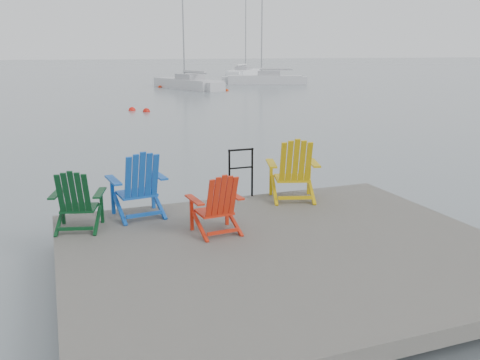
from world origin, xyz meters
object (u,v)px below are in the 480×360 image
object	(u,v)px
chair_green	(77,200)
chair_blue	(139,184)
chair_yellow	(293,169)
buoy_c	(227,91)
sailboat_mid	(245,73)
buoy_b	(146,112)
chair_red	(217,203)
sailboat_far	(265,80)
buoy_a	(132,111)
handrail	(241,168)
buoy_d	(160,87)
sailboat_near	(187,84)

from	to	relation	value
chair_green	chair_blue	distance (m)	1.01
chair_yellow	buoy_c	xyz separation A→B (m)	(9.48, 31.04, -1.07)
sailboat_mid	buoy_c	size ratio (longest dim) A/B	36.01
buoy_b	buoy_c	xyz separation A→B (m)	(8.68, 12.16, 0.00)
chair_red	buoy_b	bearing A→B (deg)	77.74
chair_red	sailboat_far	size ratio (longest dim) A/B	0.09
buoy_a	buoy_c	size ratio (longest dim) A/B	1.16
handrail	buoy_d	xyz separation A→B (m)	(6.08, 36.34, -1.04)
chair_green	buoy_c	size ratio (longest dim) A/B	2.86
chair_green	sailboat_far	distance (m)	43.21
chair_red	sailboat_near	distance (m)	37.01
chair_red	buoy_c	distance (m)	34.14
handrail	buoy_d	world-z (taller)	handrail
sailboat_mid	buoy_d	bearing A→B (deg)	-92.70
chair_red	buoy_a	distance (m)	21.00
sailboat_mid	buoy_b	xyz separation A→B (m)	(-18.91, -34.83, -0.36)
sailboat_near	handrail	bearing A→B (deg)	-120.00
sailboat_far	buoy_c	world-z (taller)	sailboat_far
buoy_d	buoy_c	bearing A→B (deg)	-53.98
chair_red	buoy_b	xyz separation A→B (m)	(2.60, 20.05, -0.96)
sailboat_far	buoy_a	bearing A→B (deg)	161.61
buoy_a	buoy_b	bearing A→B (deg)	-53.73
handrail	sailboat_near	size ratio (longest dim) A/B	0.08
chair_yellow	sailboat_far	bearing A→B (deg)	84.72
chair_blue	buoy_a	size ratio (longest dim) A/B	2.84
chair_yellow	chair_green	bearing A→B (deg)	-157.96
chair_blue	buoy_c	distance (m)	33.37
sailboat_mid	buoy_d	size ratio (longest dim) A/B	33.71
sailboat_far	buoy_c	xyz separation A→B (m)	(-6.43, -7.16, -0.36)
chair_yellow	buoy_a	distance (m)	19.74
sailboat_mid	chair_yellow	bearing A→B (deg)	-72.30
buoy_b	chair_red	bearing A→B (deg)	-97.40
handrail	chair_green	xyz separation A→B (m)	(-2.88, -0.80, -0.07)
chair_blue	buoy_d	xyz separation A→B (m)	(8.00, 36.83, -1.05)
buoy_c	buoy_d	size ratio (longest dim) A/B	0.94
chair_yellow	chair_red	bearing A→B (deg)	-129.66
chair_blue	chair_green	bearing A→B (deg)	-168.97
chair_yellow	buoy_a	size ratio (longest dim) A/B	2.95
handrail	sailboat_far	world-z (taller)	sailboat_far
chair_green	sailboat_far	xyz separation A→B (m)	(19.61, 38.50, -0.62)
handrail	buoy_d	size ratio (longest dim) A/B	2.57
sailboat_far	buoy_c	distance (m)	9.63
chair_red	chair_yellow	bearing A→B (deg)	28.15
handrail	chair_red	world-z (taller)	chair_red
handrail	chair_yellow	bearing A→B (deg)	-31.23
sailboat_far	buoy_d	size ratio (longest dim) A/B	28.38
sailboat_far	buoy_b	xyz separation A→B (m)	(-15.11, -19.32, -0.36)
handrail	chair_blue	world-z (taller)	chair_blue
buoy_a	chair_blue	bearing A→B (deg)	-98.42
chair_red	buoy_a	bearing A→B (deg)	79.70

